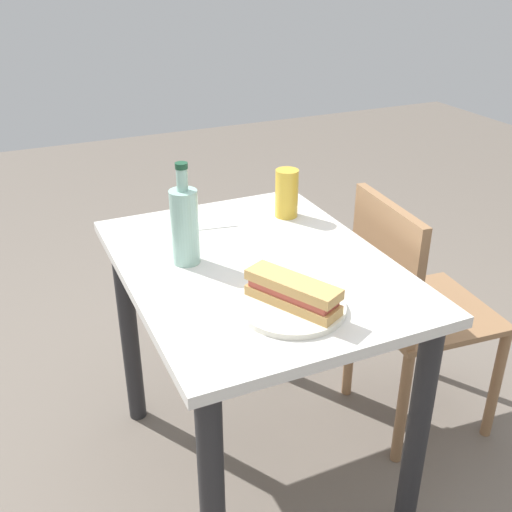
{
  "coord_description": "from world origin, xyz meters",
  "views": [
    {
      "loc": [
        1.35,
        -0.61,
        1.53
      ],
      "look_at": [
        0.0,
        0.0,
        0.77
      ],
      "focal_mm": 42.84,
      "sensor_mm": 36.0,
      "label": 1
    }
  ],
  "objects": [
    {
      "name": "beer_glass",
      "position": [
        -0.26,
        0.22,
        0.83
      ],
      "size": [
        0.07,
        0.07,
        0.15
      ],
      "primitive_type": "cylinder",
      "color": "gold",
      "rests_on": "dining_table"
    },
    {
      "name": "baguette_sandwich_near",
      "position": [
        0.26,
        -0.02,
        0.8
      ],
      "size": [
        0.24,
        0.17,
        0.07
      ],
      "color": "tan",
      "rests_on": "plate_near"
    },
    {
      "name": "plate_near",
      "position": [
        0.26,
        -0.02,
        0.76
      ],
      "size": [
        0.26,
        0.26,
        0.01
      ],
      "primitive_type": "cylinder",
      "color": "silver",
      "rests_on": "dining_table"
    },
    {
      "name": "dining_table",
      "position": [
        0.0,
        0.0,
        0.61
      ],
      "size": [
        0.92,
        0.7,
        0.75
      ],
      "color": "silver",
      "rests_on": "ground"
    },
    {
      "name": "ground_plane",
      "position": [
        0.0,
        0.0,
        0.0
      ],
      "size": [
        8.0,
        8.0,
        0.0
      ],
      "primitive_type": "plane",
      "color": "#6B6056"
    },
    {
      "name": "chair_far",
      "position": [
        -0.01,
        0.55,
        0.48
      ],
      "size": [
        0.43,
        0.43,
        0.85
      ],
      "color": "#936B47",
      "rests_on": "ground"
    },
    {
      "name": "paper_napkin",
      "position": [
        -0.32,
        -0.01,
        0.76
      ],
      "size": [
        0.16,
        0.16,
        0.0
      ],
      "primitive_type": "cube",
      "rotation": [
        0.0,
        0.0,
        -0.16
      ],
      "color": "white",
      "rests_on": "dining_table"
    },
    {
      "name": "water_bottle",
      "position": [
        -0.08,
        -0.17,
        0.87
      ],
      "size": [
        0.08,
        0.08,
        0.28
      ],
      "color": "#99C6B7",
      "rests_on": "dining_table"
    },
    {
      "name": "knife_near",
      "position": [
        0.22,
        0.03,
        0.77
      ],
      "size": [
        0.17,
        0.07,
        0.01
      ],
      "color": "silver",
      "rests_on": "plate_near"
    }
  ]
}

